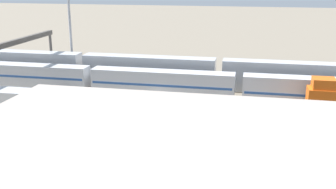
% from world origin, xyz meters
% --- Properties ---
extents(ground_plane, '(400.00, 400.00, 0.00)m').
position_xyz_m(ground_plane, '(0.00, 0.00, 0.00)').
color(ground_plane, '#756B5B').
extents(track_bed_0, '(140.00, 2.80, 0.12)m').
position_xyz_m(track_bed_0, '(0.00, -10.00, 0.06)').
color(track_bed_0, '#3D3833').
rests_on(track_bed_0, ground_plane).
extents(track_bed_1, '(140.00, 2.80, 0.12)m').
position_xyz_m(track_bed_1, '(0.00, -5.00, 0.06)').
color(track_bed_1, '#3D3833').
rests_on(track_bed_1, ground_plane).
extents(track_bed_2, '(140.00, 2.80, 0.12)m').
position_xyz_m(track_bed_2, '(0.00, 0.00, 0.06)').
color(track_bed_2, '#4C443D').
rests_on(track_bed_2, ground_plane).
extents(track_bed_3, '(140.00, 2.80, 0.12)m').
position_xyz_m(track_bed_3, '(0.00, 5.00, 0.06)').
color(track_bed_3, '#4C443D').
rests_on(track_bed_3, ground_plane).
extents(track_bed_4, '(140.00, 2.80, 0.12)m').
position_xyz_m(track_bed_4, '(0.00, 10.00, 0.06)').
color(track_bed_4, '#4C443D').
rests_on(track_bed_4, ground_plane).
extents(train_on_track_1, '(71.40, 3.06, 3.80)m').
position_xyz_m(train_on_track_1, '(0.15, -5.00, 2.00)').
color(train_on_track_1, silver).
rests_on(train_on_track_1, ground_plane).
extents(train_on_track_4, '(139.00, 3.00, 4.40)m').
position_xyz_m(train_on_track_4, '(4.25, 10.00, 2.07)').
color(train_on_track_4, '#1E6B9E').
rests_on(train_on_track_4, ground_plane).
extents(train_on_track_0, '(95.60, 3.00, 5.00)m').
position_xyz_m(train_on_track_0, '(15.75, -10.00, 2.62)').
color(train_on_track_0, '#B7BABF').
rests_on(train_on_track_0, ground_plane).
extents(signal_gantry, '(0.70, 25.00, 8.80)m').
position_xyz_m(signal_gantry, '(22.76, 0.00, 7.42)').
color(signal_gantry, '#4C4742').
rests_on(signal_gantry, ground_plane).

